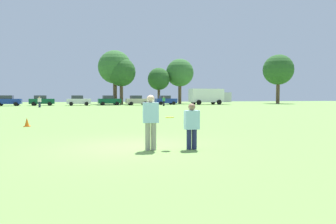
{
  "coord_description": "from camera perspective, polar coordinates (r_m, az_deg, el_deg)",
  "views": [
    {
      "loc": [
        -1.06,
        -9.47,
        1.61
      ],
      "look_at": [
        1.51,
        1.22,
        1.04
      ],
      "focal_mm": 31.86,
      "sensor_mm": 36.0,
      "label": 1
    }
  ],
  "objects": [
    {
      "name": "frisbee",
      "position": [
        9.12,
        0.32,
        -1.04
      ],
      "size": [
        0.27,
        0.27,
        0.04
      ],
      "color": "yellow"
    },
    {
      "name": "tree_west_oak",
      "position": [
        64.25,
        -10.15,
        8.42
      ],
      "size": [
        6.95,
        6.95,
        11.3
      ],
      "color": "brown",
      "rests_on": "ground"
    },
    {
      "name": "tree_center_elm",
      "position": [
        66.75,
        -1.78,
        6.31
      ],
      "size": [
        4.93,
        4.93,
        8.01
      ],
      "color": "brown",
      "rests_on": "ground"
    },
    {
      "name": "player_defender",
      "position": [
        9.13,
        4.56,
        -2.28
      ],
      "size": [
        0.45,
        0.27,
        1.41
      ],
      "color": "#1E234C",
      "rests_on": "ground"
    },
    {
      "name": "parked_car_near_left",
      "position": [
        58.7,
        -28.3,
        1.94
      ],
      "size": [
        4.32,
        2.45,
        1.82
      ],
      "color": "navy",
      "rests_on": "ground"
    },
    {
      "name": "tree_east_birch",
      "position": [
        68.57,
        2.28,
        7.49
      ],
      "size": [
        6.28,
        6.28,
        10.21
      ],
      "color": "brown",
      "rests_on": "ground"
    },
    {
      "name": "tree_east_oak",
      "position": [
        74.31,
        20.35,
        7.56
      ],
      "size": [
        6.98,
        6.98,
        11.35
      ],
      "color": "brown",
      "rests_on": "ground"
    },
    {
      "name": "parked_car_center",
      "position": [
        56.07,
        -16.76,
        2.14
      ],
      "size": [
        4.32,
        2.45,
        1.82
      ],
      "color": "silver",
      "rests_on": "ground"
    },
    {
      "name": "tree_west_maple",
      "position": [
        63.32,
        -8.94,
        7.54
      ],
      "size": [
        5.99,
        5.99,
        9.74
      ],
      "color": "brown",
      "rests_on": "ground"
    },
    {
      "name": "player_thrower",
      "position": [
        8.96,
        -3.33,
        -1.37
      ],
      "size": [
        0.49,
        0.31,
        1.66
      ],
      "color": "gray",
      "rests_on": "ground"
    },
    {
      "name": "traffic_cone",
      "position": [
        17.72,
        -25.38,
        -1.8
      ],
      "size": [
        0.32,
        0.32,
        0.48
      ],
      "color": "#D8590C",
      "rests_on": "ground"
    },
    {
      "name": "ground_plane",
      "position": [
        9.66,
        -7.1,
        -6.67
      ],
      "size": [
        165.42,
        165.42,
        0.0
      ],
      "primitive_type": "plane",
      "color": "#6B9347"
    },
    {
      "name": "parked_car_far_right",
      "position": [
        58.93,
        -0.45,
        2.3
      ],
      "size": [
        4.32,
        2.45,
        1.82
      ],
      "color": "navy",
      "rests_on": "ground"
    },
    {
      "name": "parked_car_mid_right",
      "position": [
        56.79,
        -11.2,
        2.21
      ],
      "size": [
        4.32,
        2.45,
        1.82
      ],
      "color": "#0C4C2D",
      "rests_on": "ground"
    },
    {
      "name": "bystander_far_jogger",
      "position": [
        51.59,
        -0.81,
        2.19
      ],
      "size": [
        0.51,
        0.44,
        1.62
      ],
      "color": "black",
      "rests_on": "ground"
    },
    {
      "name": "parked_car_mid_left",
      "position": [
        57.73,
        -23.0,
        2.05
      ],
      "size": [
        4.32,
        2.45,
        1.82
      ],
      "color": "#0C4C2D",
      "rests_on": "ground"
    },
    {
      "name": "bystander_field_marshal",
      "position": [
        48.12,
        -23.37,
        1.88
      ],
      "size": [
        0.48,
        0.34,
        1.6
      ],
      "color": "#1E234C",
      "rests_on": "ground"
    },
    {
      "name": "box_truck",
      "position": [
        61.12,
        7.88,
        3.07
      ],
      "size": [
        8.65,
        3.4,
        3.18
      ],
      "color": "white",
      "rests_on": "ground"
    },
    {
      "name": "parked_car_near_right",
      "position": [
        56.39,
        -5.97,
        2.25
      ],
      "size": [
        4.32,
        2.45,
        1.82
      ],
      "color": "#B7AD99",
      "rests_on": "ground"
    }
  ]
}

